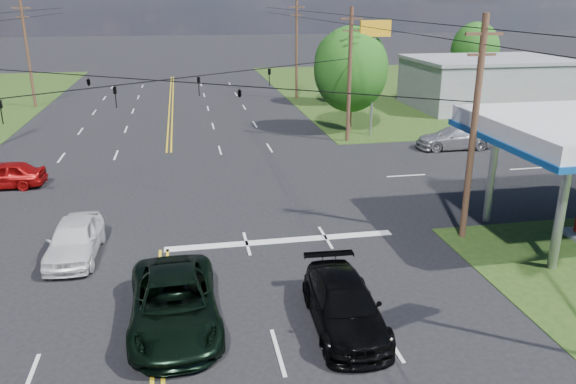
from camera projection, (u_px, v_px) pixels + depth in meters
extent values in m
plane|color=black|center=(167.00, 190.00, 31.01)|extent=(280.00, 280.00, 0.00)
cube|color=#1E3C13|center=(470.00, 87.00, 66.86)|extent=(46.00, 48.00, 0.03)
cube|color=silver|center=(281.00, 241.00, 24.46)|extent=(10.00, 0.50, 0.02)
cube|color=gray|center=(485.00, 84.00, 54.12)|extent=(14.00, 10.00, 4.40)
cylinder|color=#A5A5AA|center=(561.00, 213.00, 21.27)|extent=(0.36, 0.36, 4.65)
cylinder|color=#A5A5AA|center=(492.00, 174.00, 25.91)|extent=(0.36, 0.36, 4.65)
cylinder|color=#3B2618|center=(473.00, 132.00, 23.38)|extent=(0.28, 0.28, 9.50)
cube|color=#3B2618|center=(484.00, 34.00, 22.09)|extent=(1.60, 0.12, 0.12)
cube|color=#3B2618|center=(482.00, 55.00, 22.35)|extent=(1.20, 0.10, 0.10)
cylinder|color=#3B2618|center=(350.00, 76.00, 40.10)|extent=(0.28, 0.28, 9.50)
cube|color=#3B2618|center=(352.00, 19.00, 38.81)|extent=(1.60, 0.12, 0.12)
cube|color=#3B2618|center=(351.00, 31.00, 39.07)|extent=(1.20, 0.10, 0.10)
cylinder|color=#3B2618|center=(28.00, 54.00, 53.11)|extent=(0.28, 0.28, 10.00)
cube|color=#3B2618|center=(21.00, 8.00, 51.74)|extent=(1.60, 0.12, 0.12)
cube|color=#3B2618|center=(22.00, 17.00, 52.00)|extent=(1.20, 0.10, 0.10)
cylinder|color=#3B2618|center=(297.00, 50.00, 57.66)|extent=(0.28, 0.28, 10.00)
cube|color=#3B2618|center=(297.00, 7.00, 56.29)|extent=(1.60, 0.12, 0.12)
cube|color=#3B2618|center=(297.00, 15.00, 56.55)|extent=(1.20, 0.10, 0.10)
imported|color=black|center=(1.00, 112.00, 23.92)|extent=(0.17, 0.21, 1.05)
imported|color=black|center=(116.00, 97.00, 27.54)|extent=(0.17, 0.21, 1.05)
imported|color=black|center=(199.00, 86.00, 30.94)|extent=(0.17, 0.21, 1.05)
imported|color=black|center=(269.00, 77.00, 34.56)|extent=(0.17, 0.21, 1.05)
imported|color=black|center=(89.00, 81.00, 30.98)|extent=(1.24, 0.26, 0.50)
imported|color=black|center=(239.00, 92.00, 27.33)|extent=(1.24, 0.26, 0.50)
cylinder|color=black|center=(414.00, 22.00, 28.52)|extent=(0.04, 100.00, 0.04)
cylinder|color=black|center=(414.00, 34.00, 28.72)|extent=(0.04, 100.00, 0.04)
cylinder|color=#3B2618|center=(349.00, 111.00, 44.07)|extent=(0.36, 0.36, 3.30)
ellipsoid|color=#1D5015|center=(351.00, 69.00, 43.02)|extent=(5.70, 5.70, 6.60)
cylinder|color=#3B2618|center=(339.00, 90.00, 55.73)|extent=(0.36, 0.36, 2.86)
ellipsoid|color=#1D5015|center=(340.00, 61.00, 54.81)|extent=(4.94, 4.94, 5.72)
cylinder|color=#3B2618|center=(472.00, 77.00, 64.33)|extent=(0.36, 0.36, 3.08)
ellipsoid|color=#1D5015|center=(475.00, 50.00, 63.34)|extent=(5.32, 5.32, 6.16)
imported|color=black|center=(174.00, 303.00, 17.86)|extent=(2.94, 6.09, 1.67)
imported|color=black|center=(344.00, 305.00, 17.90)|extent=(2.34, 5.30, 1.51)
imported|color=white|center=(74.00, 239.00, 22.71)|extent=(2.02, 4.72, 1.59)
imported|color=#9D0B0B|center=(4.00, 175.00, 31.14)|extent=(4.44, 1.96, 1.49)
imported|color=#B7B6BB|center=(455.00, 138.00, 39.33)|extent=(5.46, 2.43, 1.56)
cylinder|color=#A5A5AA|center=(373.00, 79.00, 42.13)|extent=(0.20, 0.20, 8.55)
cube|color=gold|center=(375.00, 28.00, 40.93)|extent=(2.36, 0.31, 1.18)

